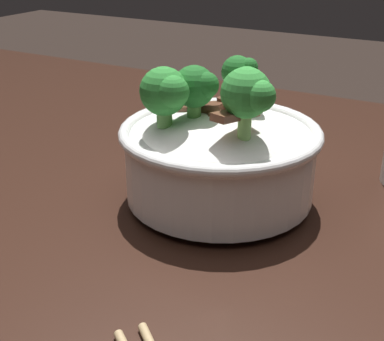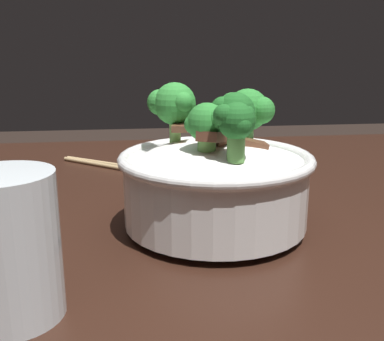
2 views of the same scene
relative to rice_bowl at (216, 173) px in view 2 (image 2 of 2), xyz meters
The scene contains 4 objects.
dining_table 0.19m from the rice_bowl, 156.85° to the right, with size 1.53×0.97×0.74m.
rice_bowl is the anchor object (origin of this frame).
drinking_glass 0.24m from the rice_bowl, 39.87° to the left, with size 0.08×0.08×0.11m.
chopsticks_pair 0.32m from the rice_bowl, 66.65° to the right, with size 0.18×0.15×0.01m.
Camera 2 is at (0.17, 0.51, 0.94)m, focal length 42.67 mm.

